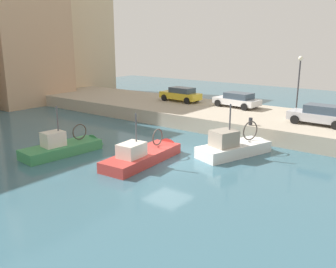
% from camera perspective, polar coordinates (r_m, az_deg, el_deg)
% --- Properties ---
extents(water_surface, '(80.00, 80.00, 0.00)m').
position_cam_1_polar(water_surface, '(22.58, 0.00, -4.25)').
color(water_surface, '#386070').
rests_on(water_surface, ground).
extents(quay_wall, '(9.00, 56.00, 1.20)m').
position_cam_1_polar(quay_wall, '(32.00, 12.62, 2.16)').
color(quay_wall, '#ADA08C').
rests_on(quay_wall, ground).
extents(fishing_boat_green, '(6.12, 2.54, 4.06)m').
position_cam_1_polar(fishing_boat_green, '(25.05, -15.57, -2.60)').
color(fishing_boat_green, '#388951').
rests_on(fishing_boat_green, ground).
extents(fishing_boat_white, '(6.14, 3.56, 4.24)m').
position_cam_1_polar(fishing_boat_white, '(24.27, 10.73, -2.73)').
color(fishing_boat_white, white).
rests_on(fishing_boat_white, ground).
extents(fishing_boat_red, '(6.80, 2.32, 4.02)m').
position_cam_1_polar(fishing_boat_red, '(22.64, -3.48, -3.91)').
color(fishing_boat_red, '#BC3833').
rests_on(fishing_boat_red, ground).
extents(parked_car_silver, '(2.05, 4.36, 1.48)m').
position_cam_1_polar(parked_car_silver, '(28.92, 22.75, 2.80)').
color(parked_car_silver, '#B7B7BC').
rests_on(parked_car_silver, quay_wall).
extents(parked_car_yellow, '(2.04, 4.42, 1.43)m').
position_cam_1_polar(parked_car_yellow, '(37.04, 2.02, 6.25)').
color(parked_car_yellow, gold).
rests_on(parked_car_yellow, quay_wall).
extents(parked_car_white, '(2.49, 4.48, 1.36)m').
position_cam_1_polar(parked_car_white, '(34.37, 10.80, 5.31)').
color(parked_car_white, silver).
rests_on(parked_car_white, quay_wall).
extents(mooring_bollard_north, '(0.28, 0.28, 0.55)m').
position_cam_1_polar(mooring_bollard_north, '(27.31, 12.81, 1.93)').
color(mooring_bollard_north, '#2D2D33').
rests_on(mooring_bollard_north, quay_wall).
extents(quay_streetlamp, '(0.36, 0.36, 4.83)m').
position_cam_1_polar(quay_streetlamp, '(31.59, 19.87, 8.58)').
color(quay_streetlamp, '#38383D').
rests_on(quay_streetlamp, quay_wall).
extents(waterfront_building_central, '(9.20, 6.59, 17.07)m').
position_cam_1_polar(waterfront_building_central, '(45.65, -21.81, 15.17)').
color(waterfront_building_central, tan).
rests_on(waterfront_building_central, ground).
extents(waterfront_building_east, '(10.65, 6.71, 18.29)m').
position_cam_1_polar(waterfront_building_east, '(52.57, -15.19, 16.14)').
color(waterfront_building_east, beige).
rests_on(waterfront_building_east, ground).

